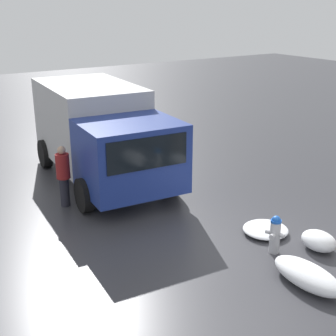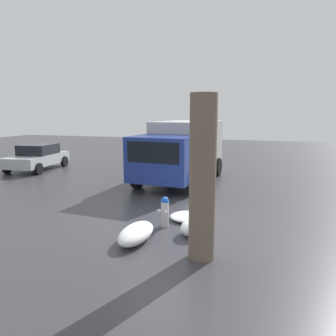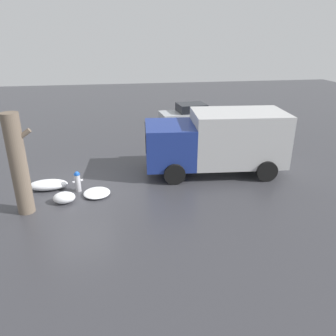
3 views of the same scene
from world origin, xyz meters
TOP-DOWN VIEW (x-y plane):
  - ground_plane at (0.00, 0.00)m, footprint 60.00×60.00m
  - fire_hydrant at (-0.00, 0.00)m, footprint 0.42×0.34m
  - delivery_truck at (6.08, 1.16)m, footprint 6.29×3.15m
  - pedestrian at (4.76, 2.86)m, footprint 0.36×0.36m
  - snow_pile_by_hydrant at (0.74, -0.47)m, footprint 1.04×1.05m
  - snow_pile_curbside at (-1.23, 0.36)m, footprint 1.54×0.71m
  - snow_pile_by_tree at (-0.43, -0.90)m, footprint 0.81×0.62m

SIDE VIEW (x-z plane):
  - ground_plane at x=0.00m, z-range 0.00..0.00m
  - snow_pile_by_hydrant at x=0.74m, z-range 0.00..0.19m
  - snow_pile_curbside at x=-1.23m, z-range 0.00..0.40m
  - snow_pile_by_tree at x=-0.43m, z-range 0.00..0.41m
  - fire_hydrant at x=0.00m, z-range 0.01..0.87m
  - pedestrian at x=4.76m, z-range 0.07..1.71m
  - delivery_truck at x=6.08m, z-range 0.12..2.87m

